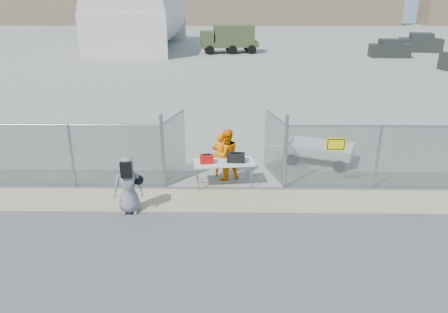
{
  "coord_description": "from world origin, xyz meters",
  "views": [
    {
      "loc": [
        0.2,
        -11.31,
        6.15
      ],
      "look_at": [
        0.0,
        2.0,
        1.1
      ],
      "focal_mm": 35.0,
      "sensor_mm": 36.0,
      "label": 1
    }
  ],
  "objects_px": {
    "folding_table": "(224,173)",
    "security_worker_right": "(227,155)",
    "security_worker_left": "(220,155)",
    "utility_trailer": "(319,152)",
    "visitor": "(128,185)"
  },
  "relations": [
    {
      "from": "security_worker_left",
      "to": "utility_trailer",
      "type": "relative_size",
      "value": 0.5
    },
    {
      "from": "folding_table",
      "to": "visitor",
      "type": "bearing_deg",
      "value": -152.56
    },
    {
      "from": "folding_table",
      "to": "security_worker_left",
      "type": "xyz_separation_m",
      "value": [
        -0.13,
        0.75,
        0.38
      ]
    },
    {
      "from": "security_worker_left",
      "to": "security_worker_right",
      "type": "relative_size",
      "value": 0.89
    },
    {
      "from": "security_worker_left",
      "to": "utility_trailer",
      "type": "xyz_separation_m",
      "value": [
        3.74,
        1.44,
        -0.42
      ]
    },
    {
      "from": "security_worker_right",
      "to": "visitor",
      "type": "xyz_separation_m",
      "value": [
        -2.84,
        -2.46,
        -0.05
      ]
    },
    {
      "from": "folding_table",
      "to": "security_worker_left",
      "type": "relative_size",
      "value": 1.24
    },
    {
      "from": "utility_trailer",
      "to": "folding_table",
      "type": "bearing_deg",
      "value": -127.18
    },
    {
      "from": "folding_table",
      "to": "visitor",
      "type": "xyz_separation_m",
      "value": [
        -2.76,
        -1.94,
        0.44
      ]
    },
    {
      "from": "folding_table",
      "to": "utility_trailer",
      "type": "xyz_separation_m",
      "value": [
        3.61,
        2.19,
        -0.04
      ]
    },
    {
      "from": "utility_trailer",
      "to": "security_worker_left",
      "type": "bearing_deg",
      "value": -137.36
    },
    {
      "from": "folding_table",
      "to": "security_worker_right",
      "type": "bearing_deg",
      "value": 72.73
    },
    {
      "from": "security_worker_right",
      "to": "visitor",
      "type": "bearing_deg",
      "value": 16.18
    },
    {
      "from": "utility_trailer",
      "to": "visitor",
      "type": "bearing_deg",
      "value": -125.42
    },
    {
      "from": "folding_table",
      "to": "utility_trailer",
      "type": "bearing_deg",
      "value": 23.48
    }
  ]
}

